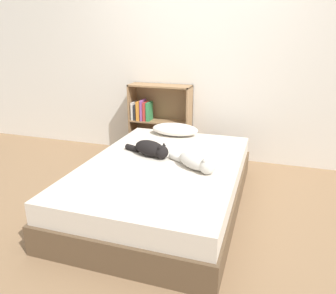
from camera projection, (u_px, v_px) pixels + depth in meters
ground_plane at (163, 203)px, 3.08m from camera, size 8.00×8.00×0.00m
wall_back at (200, 56)px, 3.92m from camera, size 8.00×0.06×2.50m
bed at (163, 184)px, 3.01m from camera, size 1.38×2.05×0.41m
pillow at (175, 129)px, 3.72m from camera, size 0.53×0.29×0.13m
cat_light at (197, 162)px, 2.78m from camera, size 0.48×0.36×0.16m
cat_dark at (151, 149)px, 3.08m from camera, size 0.49×0.26×0.15m
bookshelf at (158, 119)px, 4.19m from camera, size 0.78×0.26×0.92m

